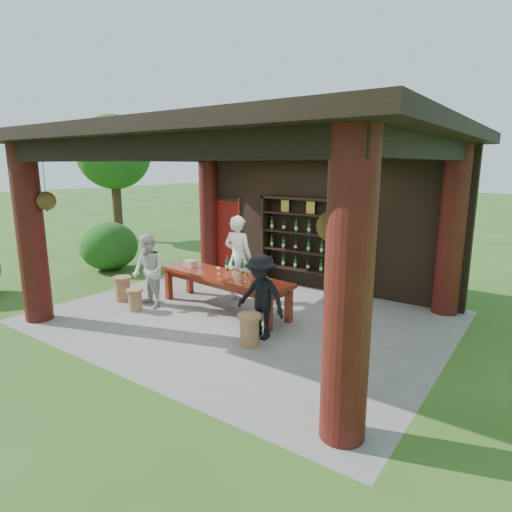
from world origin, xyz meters
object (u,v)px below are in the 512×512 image
Objects in this scene: guest_man at (261,297)px; napkin_basket at (190,263)px; host at (238,258)px; stool_near_left at (135,299)px; wine_shelf at (309,244)px; stool_far_left at (123,288)px; stool_near_right at (249,329)px; tasting_table at (224,280)px; guest_woman at (149,271)px.

guest_man is 2.63m from napkin_basket.
host reaches higher than napkin_basket.
napkin_basket is (0.42, 1.19, 0.58)m from stool_near_left.
wine_shelf is at bearing -121.51° from host.
guest_man reaches higher than stool_far_left.
wine_shelf is 4.13m from stool_near_left.
guest_man is (-0.02, 0.35, 0.46)m from stool_near_right.
guest_man is (0.80, -3.12, -0.36)m from wine_shelf.
napkin_basket is at bearing 38.29° from stool_far_left.
tasting_table is at bearing 155.66° from guest_man.
wine_shelf reaches higher than guest_man.
stool_near_right is 0.28× the size of host.
wine_shelf is 1.33× the size of host.
guest_woman is at bearing 5.36° from stool_far_left.
stool_near_right is at bearing -37.27° from tasting_table.
stool_near_left is (-1.44, -1.10, -0.39)m from tasting_table.
stool_near_left is 1.39m from napkin_basket.
napkin_basket is (-2.48, 0.87, 0.08)m from guest_man.
stool_far_left is 2.07× the size of napkin_basket.
host reaches higher than guest_man.
stool_near_left is 0.84× the size of stool_far_left.
guest_man is (2.90, 0.33, 0.50)m from stool_near_left.
guest_man reaches higher than tasting_table.
guest_man is at bearing -27.88° from tasting_table.
napkin_basket is at bearing 70.42° from stool_near_left.
tasting_table reaches higher than stool_near_left.
guest_woman is at bearing 172.67° from stool_near_right.
tasting_table is 2.15× the size of guest_man.
guest_man reaches higher than napkin_basket.
tasting_table reaches higher than stool_near_right.
napkin_basket reaches higher than stool_near_left.
host is at bearing 38.44° from stool_far_left.
wine_shelf reaches higher than guest_woman.
host is (-1.67, 1.87, 0.65)m from stool_near_right.
napkin_basket reaches higher than stool_far_left.
wine_shelf is 0.78× the size of tasting_table.
host is at bearing 63.60° from guest_woman.
wine_shelf is 2.83m from napkin_basket.
stool_near_left is 1.74× the size of napkin_basket.
stool_far_left is 2.62m from host.
guest_woman is (-2.05, -3.11, -0.33)m from wine_shelf.
napkin_basket is at bearing 164.27° from guest_man.
host is at bearing 56.08° from stool_near_left.
guest_man is at bearing 92.47° from stool_near_right.
stool_near_left is 0.29× the size of guest_woman.
stool_far_left is (-3.66, 0.29, 0.01)m from stool_near_right.
wine_shelf is 4.70× the size of stool_near_right.
guest_woman reaches higher than napkin_basket.
wine_shelf is 3.24m from guest_man.
host is at bearing -118.30° from wine_shelf.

